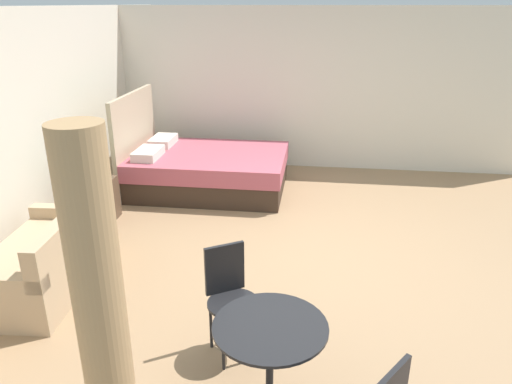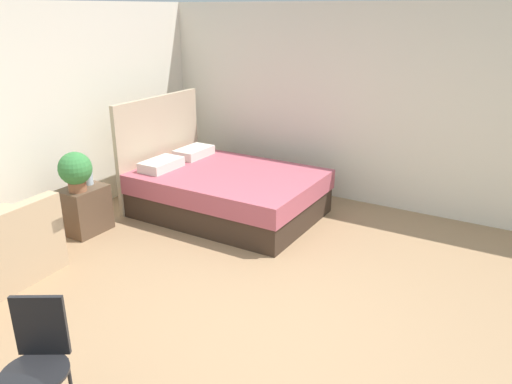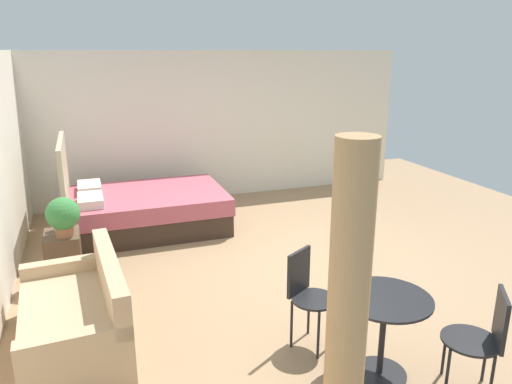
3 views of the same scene
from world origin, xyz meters
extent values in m
cube|color=#9E7A56|center=(0.00, 0.00, -0.01)|extent=(9.28, 9.64, 0.02)
cube|color=silver|center=(0.00, 3.32, 1.27)|extent=(9.28, 0.12, 2.54)
cube|color=silver|center=(3.14, 0.00, 1.27)|extent=(0.12, 6.64, 2.54)
cube|color=#38281E|center=(1.81, 1.57, 0.16)|extent=(1.51, 2.15, 0.32)
cube|color=#B25160|center=(1.81, 1.57, 0.44)|extent=(1.55, 2.19, 0.24)
cube|color=tan|center=(1.82, 2.67, 0.70)|extent=(1.56, 0.07, 1.39)
cube|color=silver|center=(1.49, 2.37, 0.62)|extent=(0.54, 0.32, 0.12)
cube|color=silver|center=(2.15, 2.36, 0.62)|extent=(0.54, 0.32, 0.12)
cube|color=tan|center=(-0.94, 2.61, 0.20)|extent=(1.61, 0.94, 0.40)
cube|color=tan|center=(-0.91, 2.26, 0.59)|extent=(1.56, 0.24, 0.38)
cube|color=tan|center=(-0.23, 2.66, 0.47)|extent=(0.19, 0.85, 0.13)
cube|color=brown|center=(0.53, 2.71, 0.27)|extent=(0.50, 0.39, 0.54)
cylinder|color=#935B3D|center=(0.43, 2.67, 0.60)|extent=(0.20, 0.20, 0.11)
sphere|color=#387F3D|center=(0.43, 2.67, 0.81)|extent=(0.37, 0.37, 0.37)
cylinder|color=silver|center=(0.65, 2.74, 0.64)|extent=(0.11, 0.11, 0.19)
cylinder|color=black|center=(-2.22, 0.27, 0.34)|extent=(0.05, 0.05, 0.68)
cylinder|color=black|center=(-2.22, 0.27, 0.69)|extent=(0.73, 0.73, 0.02)
cylinder|color=black|center=(-1.86, 0.65, 0.23)|extent=(0.02, 0.02, 0.45)
cylinder|color=black|center=(-1.72, 0.42, 0.23)|extent=(0.02, 0.02, 0.45)
cylinder|color=black|center=(-1.63, 0.80, 0.23)|extent=(0.02, 0.02, 0.45)
cylinder|color=black|center=(-1.48, 0.56, 0.23)|extent=(0.02, 0.02, 0.45)
cylinder|color=black|center=(-1.67, 0.61, 0.46)|extent=(0.54, 0.54, 0.02)
cube|color=black|center=(-1.53, 0.69, 0.67)|extent=(0.19, 0.28, 0.40)
cylinder|color=tan|center=(-2.89, 1.01, 1.06)|extent=(0.24, 0.24, 2.12)
camera|label=1|loc=(-4.69, 0.03, 2.57)|focal=33.79mm
camera|label=2|loc=(-3.03, -1.71, 2.47)|focal=34.96mm
camera|label=3|loc=(-5.06, 2.35, 2.55)|focal=34.02mm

